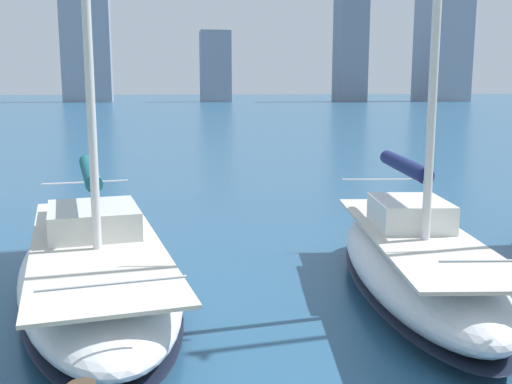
{
  "coord_description": "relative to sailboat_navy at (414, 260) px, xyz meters",
  "views": [
    {
      "loc": [
        1.44,
        4.07,
        4.15
      ],
      "look_at": [
        -0.43,
        -6.73,
        2.2
      ],
      "focal_mm": 42.0,
      "sensor_mm": 36.0,
      "label": 1
    }
  ],
  "objects": [
    {
      "name": "city_skyline",
      "position": [
        1.4,
        -148.57,
        18.44
      ],
      "size": [
        163.88,
        16.77,
        45.99
      ],
      "color": "#8993A3",
      "rests_on": "ground"
    },
    {
      "name": "sailboat_navy",
      "position": [
        0.0,
        0.0,
        0.0
      ],
      "size": [
        3.5,
        8.2,
        10.45
      ],
      "color": "white",
      "rests_on": "ground"
    },
    {
      "name": "sailboat_teal",
      "position": [
        6.21,
        -0.98,
        -0.08
      ],
      "size": [
        4.21,
        9.7,
        10.01
      ],
      "color": "white",
      "rests_on": "ground"
    }
  ]
}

